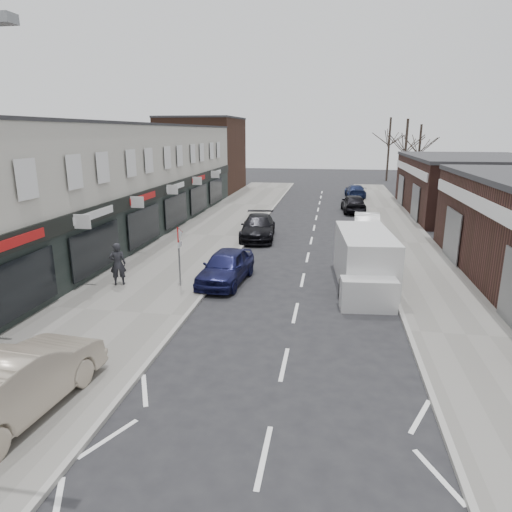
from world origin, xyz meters
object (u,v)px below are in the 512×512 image
at_px(parked_car_right_a, 367,223).
at_px(parked_car_left_b, 258,227).
at_px(warning_sign, 179,239).
at_px(parked_car_left_a, 226,267).
at_px(parked_car_right_b, 353,203).
at_px(sedan_on_pavement, 14,382).
at_px(white_van, 365,262).
at_px(pedestrian, 118,264).
at_px(parked_car_right_c, 355,191).

bearing_deg(parked_car_right_a, parked_car_left_b, 22.40).
xyz_separation_m(warning_sign, parked_car_left_a, (1.76, 1.08, -1.45)).
height_order(parked_car_left_b, parked_car_right_b, parked_car_right_b).
height_order(sedan_on_pavement, parked_car_right_b, sedan_on_pavement).
bearing_deg(sedan_on_pavement, parked_car_left_a, -98.78).
bearing_deg(white_van, sedan_on_pavement, -132.61).
bearing_deg(sedan_on_pavement, white_van, -123.04).
xyz_separation_m(pedestrian, parked_car_left_a, (4.49, 1.41, -0.31)).
height_order(sedan_on_pavement, parked_car_right_c, sedan_on_pavement).
relative_size(sedan_on_pavement, parked_car_right_b, 1.11).
bearing_deg(parked_car_right_a, pedestrian, 51.15).
distance_m(parked_car_left_a, parked_car_right_c, 29.90).
height_order(pedestrian, parked_car_left_b, pedestrian).
bearing_deg(parked_car_right_c, parked_car_left_a, 73.21).
relative_size(warning_sign, sedan_on_pavement, 0.54).
distance_m(sedan_on_pavement, parked_car_right_a, 24.05).
relative_size(white_van, parked_car_right_b, 1.39).
distance_m(warning_sign, parked_car_right_a, 15.25).
bearing_deg(sedan_on_pavement, parked_car_right_c, -98.70).
height_order(parked_car_left_b, parked_car_right_c, parked_car_left_b).
height_order(white_van, pedestrian, white_van).
xyz_separation_m(warning_sign, parked_car_right_a, (8.66, 12.47, -1.45)).
height_order(parked_car_right_b, parked_car_right_c, parked_car_right_b).
bearing_deg(warning_sign, parked_car_right_b, 68.95).
xyz_separation_m(parked_car_right_b, parked_car_right_c, (0.53, 9.05, -0.09)).
bearing_deg(white_van, parked_car_right_a, 80.91).
bearing_deg(parked_car_left_a, pedestrian, -157.51).
height_order(parked_car_right_a, parked_car_right_b, parked_car_right_b).
height_order(pedestrian, parked_car_right_c, pedestrian).
bearing_deg(pedestrian, parked_car_left_b, -135.01).
height_order(sedan_on_pavement, parked_car_right_a, sedan_on_pavement).
bearing_deg(parked_car_left_a, sedan_on_pavement, -98.36).
bearing_deg(parked_car_right_a, parked_car_left_a, 61.61).
bearing_deg(parked_car_right_c, parked_car_right_b, 83.22).
bearing_deg(sedan_on_pavement, parked_car_left_b, -92.76).
xyz_separation_m(warning_sign, sedan_on_pavement, (-0.80, -9.64, -1.25)).
bearing_deg(white_van, pedestrian, -174.76).
xyz_separation_m(white_van, pedestrian, (-10.59, -1.89, -0.07)).
xyz_separation_m(parked_car_left_b, parked_car_right_b, (6.37, 11.11, 0.03)).
relative_size(pedestrian, parked_car_left_a, 0.43).
height_order(warning_sign, parked_car_right_c, warning_sign).
distance_m(sedan_on_pavement, parked_car_right_b, 32.04).
bearing_deg(pedestrian, warning_sign, 165.18).
height_order(parked_car_left_a, parked_car_left_b, parked_car_left_a).
height_order(pedestrian, parked_car_left_a, pedestrian).
distance_m(pedestrian, parked_car_right_a, 17.13).
distance_m(warning_sign, sedan_on_pavement, 9.75).
bearing_deg(parked_car_right_b, sedan_on_pavement, 69.69).
relative_size(parked_car_right_b, parked_car_right_c, 0.97).
distance_m(warning_sign, pedestrian, 2.97).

